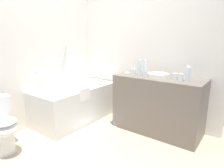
% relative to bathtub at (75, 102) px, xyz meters
% --- Properties ---
extents(ground_plane, '(3.87, 3.87, 0.00)m').
position_rel_bathtub_xyz_m(ground_plane, '(-0.68, -0.83, -0.32)').
color(ground_plane, '#C1AD8E').
extents(wall_back_tiled, '(3.27, 0.10, 2.59)m').
position_rel_bathtub_xyz_m(wall_back_tiled, '(-0.68, 0.41, 0.98)').
color(wall_back_tiled, white).
rests_on(wall_back_tiled, ground_plane).
extents(wall_right_mirror, '(0.10, 2.77, 2.59)m').
position_rel_bathtub_xyz_m(wall_right_mirror, '(0.81, -0.83, 0.98)').
color(wall_right_mirror, white).
rests_on(wall_right_mirror, ground_plane).
extents(bathtub, '(1.45, 0.72, 1.30)m').
position_rel_bathtub_xyz_m(bathtub, '(0.00, 0.00, 0.00)').
color(bathtub, silver).
rests_on(bathtub, ground_plane).
extents(toilet, '(0.38, 0.55, 0.71)m').
position_rel_bathtub_xyz_m(toilet, '(-1.27, -0.02, 0.04)').
color(toilet, white).
rests_on(toilet, ground_plane).
extents(vanity_counter, '(0.59, 1.30, 0.86)m').
position_rel_bathtub_xyz_m(vanity_counter, '(0.46, -1.35, 0.11)').
color(vanity_counter, '#6B6056').
rests_on(vanity_counter, ground_plane).
extents(sink_basin, '(0.30, 0.30, 0.05)m').
position_rel_bathtub_xyz_m(sink_basin, '(0.43, -1.33, 0.57)').
color(sink_basin, white).
rests_on(sink_basin, vanity_counter).
extents(sink_faucet, '(0.11, 0.15, 0.06)m').
position_rel_bathtub_xyz_m(sink_faucet, '(0.61, -1.33, 0.57)').
color(sink_faucet, silver).
rests_on(sink_faucet, vanity_counter).
extents(water_bottle_0, '(0.06, 0.06, 0.24)m').
position_rel_bathtub_xyz_m(water_bottle_0, '(0.42, -1.03, 0.65)').
color(water_bottle_0, silver).
rests_on(water_bottle_0, vanity_counter).
extents(water_bottle_1, '(0.06, 0.06, 0.26)m').
position_rel_bathtub_xyz_m(water_bottle_1, '(0.39, -1.13, 0.66)').
color(water_bottle_1, silver).
rests_on(water_bottle_1, vanity_counter).
extents(water_bottle_2, '(0.07, 0.07, 0.21)m').
position_rel_bathtub_xyz_m(water_bottle_2, '(0.37, -1.77, 0.64)').
color(water_bottle_2, silver).
rests_on(water_bottle_2, vanity_counter).
extents(drinking_glass_0, '(0.07, 0.07, 0.08)m').
position_rel_bathtub_xyz_m(drinking_glass_0, '(0.44, -1.58, 0.58)').
color(drinking_glass_0, white).
rests_on(drinking_glass_0, vanity_counter).
extents(drinking_glass_1, '(0.06, 0.06, 0.09)m').
position_rel_bathtub_xyz_m(drinking_glass_1, '(0.40, -1.67, 0.59)').
color(drinking_glass_1, white).
rests_on(drinking_glass_1, vanity_counter).
extents(drinking_glass_2, '(0.07, 0.07, 0.09)m').
position_rel_bathtub_xyz_m(drinking_glass_2, '(0.41, -0.92, 0.59)').
color(drinking_glass_2, white).
rests_on(drinking_glass_2, vanity_counter).
extents(soap_dish, '(0.09, 0.06, 0.02)m').
position_rel_bathtub_xyz_m(soap_dish, '(0.40, -0.82, 0.55)').
color(soap_dish, white).
rests_on(soap_dish, vanity_counter).
extents(bath_mat, '(0.56, 0.38, 0.01)m').
position_rel_bathtub_xyz_m(bath_mat, '(-0.12, -0.59, -0.32)').
color(bath_mat, white).
rests_on(bath_mat, ground_plane).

